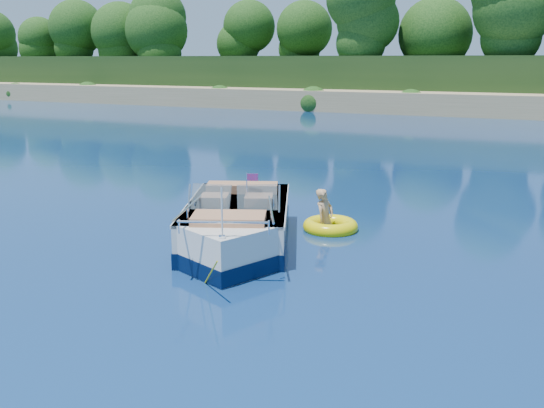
% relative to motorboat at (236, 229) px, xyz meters
% --- Properties ---
extents(ground, '(160.00, 160.00, 0.00)m').
position_rel_motorboat_xyz_m(ground, '(3.07, -2.96, -0.38)').
color(ground, '#0A1B46').
rests_on(ground, ground).
extents(shoreline, '(170.00, 59.00, 6.00)m').
position_rel_motorboat_xyz_m(shoreline, '(3.07, 60.82, 0.60)').
color(shoreline, '#927D54').
rests_on(shoreline, ground).
extents(treeline, '(150.00, 7.12, 8.19)m').
position_rel_motorboat_xyz_m(treeline, '(3.11, 38.06, 5.17)').
color(treeline, black).
rests_on(treeline, ground).
extents(motorboat, '(3.42, 5.50, 1.94)m').
position_rel_motorboat_xyz_m(motorboat, '(0.00, 0.00, 0.00)').
color(motorboat, silver).
rests_on(motorboat, ground).
extents(tow_tube, '(1.39, 1.39, 0.33)m').
position_rel_motorboat_xyz_m(tow_tube, '(1.38, 1.96, -0.29)').
color(tow_tube, yellow).
rests_on(tow_tube, ground).
extents(boy, '(0.51, 0.83, 1.51)m').
position_rel_motorboat_xyz_m(boy, '(1.25, 1.95, -0.38)').
color(boy, tan).
rests_on(boy, ground).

